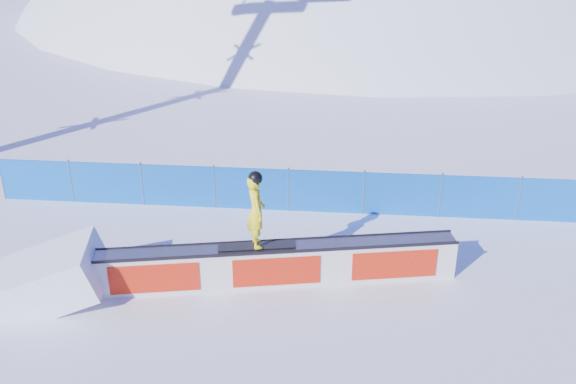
{
  "coord_description": "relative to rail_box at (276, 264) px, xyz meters",
  "views": [
    {
      "loc": [
        -1.56,
        -11.0,
        7.72
      ],
      "look_at": [
        -2.84,
        2.64,
        1.41
      ],
      "focal_mm": 40.0,
      "sensor_mm": 36.0,
      "label": 1
    }
  ],
  "objects": [
    {
      "name": "ground",
      "position": [
        2.95,
        -0.89,
        -0.47
      ],
      "size": [
        160.0,
        160.0,
        0.0
      ],
      "primitive_type": "plane",
      "color": "white",
      "rests_on": "ground"
    },
    {
      "name": "snow_hill",
      "position": [
        2.95,
        41.11,
        -18.47
      ],
      "size": [
        64.0,
        64.0,
        64.0
      ],
      "color": "white",
      "rests_on": "ground"
    },
    {
      "name": "snowboarder",
      "position": [
        -0.39,
        -0.08,
        1.33
      ],
      "size": [
        1.68,
        0.68,
        1.73
      ],
      "rotation": [
        0.0,
        0.0,
        1.9
      ],
      "color": "black",
      "rests_on": "rail_box"
    },
    {
      "name": "snow_ramp",
      "position": [
        -4.86,
        -0.99,
        -0.47
      ],
      "size": [
        2.98,
        2.19,
        1.68
      ],
      "primitive_type": null,
      "rotation": [
        0.0,
        -0.31,
        0.2
      ],
      "color": "white",
      "rests_on": "ground"
    },
    {
      "name": "safety_fence",
      "position": [
        2.95,
        3.61,
        0.13
      ],
      "size": [
        22.05,
        0.05,
        1.3
      ],
      "color": "#0953B9",
      "rests_on": "ground"
    },
    {
      "name": "rail_box",
      "position": [
        0.0,
        0.0,
        0.0
      ],
      "size": [
        7.88,
        2.13,
        0.95
      ],
      "rotation": [
        0.0,
        0.0,
        0.2
      ],
      "color": "silver",
      "rests_on": "ground"
    }
  ]
}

